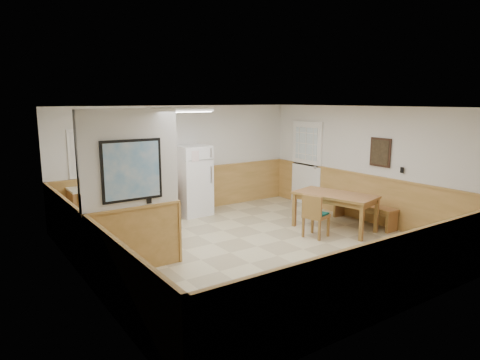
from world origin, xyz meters
TOP-DOWN VIEW (x-y plane):
  - ground at (0.00, 0.00)m, footprint 6.00×6.00m
  - ceiling at (0.00, 0.00)m, footprint 6.00×6.00m
  - back_wall at (0.00, 3.00)m, footprint 6.00×0.02m
  - right_wall at (3.00, 0.00)m, footprint 0.02×6.00m
  - left_wall at (-3.00, 0.00)m, footprint 0.02×6.00m
  - wainscot_back at (0.00, 2.98)m, footprint 6.00×0.04m
  - wainscot_right at (2.98, 0.00)m, footprint 0.04×6.00m
  - wainscot_left at (-2.98, 0.00)m, footprint 0.04×6.00m
  - partition_wall at (-2.25, 0.19)m, footprint 1.50×0.20m
  - kitchen_counter at (-1.21, 2.68)m, footprint 2.20×0.61m
  - exterior_door at (2.96, 1.90)m, footprint 0.07×1.02m
  - kitchen_window at (-2.10, 2.98)m, footprint 0.80×0.04m
  - wall_painting at (2.97, -0.30)m, footprint 0.04×0.50m
  - fluorescent_fixture at (-0.80, 1.30)m, footprint 1.20×0.30m
  - refrigerator at (0.11, 2.63)m, footprint 0.73×0.73m
  - dining_table at (1.93, -0.05)m, footprint 1.20×1.77m
  - dining_bench at (2.76, -0.13)m, footprint 0.36×1.53m
  - dining_chair at (1.19, -0.22)m, footprint 0.65×0.52m
  - fire_extinguisher at (-0.69, 2.69)m, footprint 0.11×0.11m
  - soap_bottle at (-2.16, 2.64)m, footprint 0.10×0.10m

SIDE VIEW (x-z plane):
  - ground at x=0.00m, z-range 0.00..0.00m
  - dining_bench at x=2.76m, z-range 0.12..0.57m
  - kitchen_counter at x=-1.21m, z-range -0.04..0.96m
  - dining_chair at x=1.19m, z-range 0.07..0.92m
  - wainscot_back at x=0.00m, z-range 0.00..1.00m
  - wainscot_right at x=2.98m, z-range 0.00..1.00m
  - wainscot_left at x=-2.98m, z-range 0.00..1.00m
  - dining_table at x=1.93m, z-range 0.28..1.03m
  - refrigerator at x=0.11m, z-range 0.00..1.61m
  - soap_bottle at x=-2.16m, z-range 0.90..1.15m
  - exterior_door at x=2.96m, z-range -0.02..2.13m
  - fire_extinguisher at x=-0.69m, z-range 0.88..1.26m
  - partition_wall at x=-2.25m, z-range -0.02..2.48m
  - back_wall at x=0.00m, z-range 0.00..2.50m
  - right_wall at x=3.00m, z-range 0.00..2.50m
  - left_wall at x=-3.00m, z-range 0.00..2.50m
  - kitchen_window at x=-2.10m, z-range 1.05..2.05m
  - wall_painting at x=2.97m, z-range 1.25..1.85m
  - fluorescent_fixture at x=-0.80m, z-range 2.40..2.49m
  - ceiling at x=0.00m, z-range 2.49..2.51m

